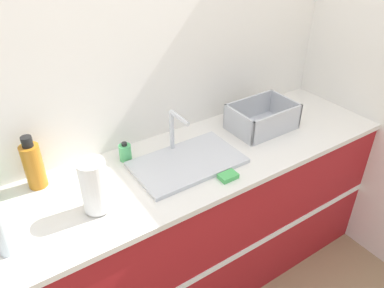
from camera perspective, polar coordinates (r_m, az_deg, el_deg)
wall_back at (r=2.00m, az=-5.72°, el=11.19°), size 4.69×0.06×2.60m
wall_right at (r=2.53m, az=23.26°, el=13.41°), size 0.06×2.62×2.60m
counter_cabinet at (r=2.22m, az=-0.17°, el=-12.27°), size 2.32×0.65×0.92m
sink at (r=1.89m, az=-0.81°, el=-2.52°), size 0.55×0.33×0.25m
paper_towel_roll at (r=1.60m, az=-14.66°, el=-6.27°), size 0.11×0.11×0.25m
dish_rack at (r=2.21m, az=10.60°, el=3.67°), size 0.37×0.25×0.15m
bottle_amber at (r=1.83m, az=-23.03°, el=-2.94°), size 0.09×0.09×0.26m
bottle_clear at (r=1.55m, az=-27.13°, el=-11.49°), size 0.06×0.06×0.27m
soap_dispenser at (r=1.93m, az=-10.14°, el=-1.25°), size 0.06×0.06×0.10m
sponge at (r=1.80m, az=5.52°, el=-4.91°), size 0.09×0.06×0.02m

